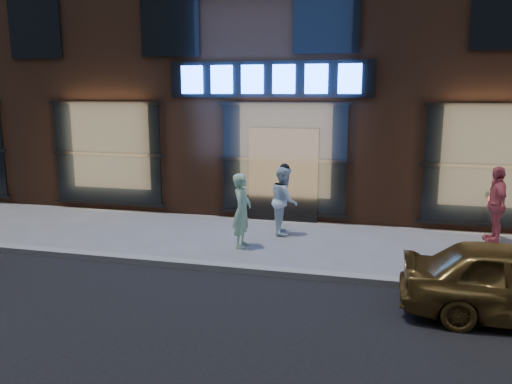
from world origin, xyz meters
TOP-DOWN VIEW (x-y plane):
  - ground at (0.00, 0.00)m, footprint 90.00×90.00m
  - curb at (0.00, 0.00)m, footprint 60.00×0.25m
  - storefront_building at (-0.00, 7.99)m, footprint 30.20×8.28m
  - man_bowtie at (-0.42, 1.50)m, footprint 0.39×0.59m
  - man_cap at (0.25, 2.77)m, footprint 0.77×0.90m
  - passerby at (4.93, 3.27)m, footprint 0.49×1.02m

SIDE VIEW (x-z plane):
  - ground at x=0.00m, z-range 0.00..0.00m
  - curb at x=0.00m, z-range 0.00..0.12m
  - man_bowtie at x=-0.42m, z-range 0.00..1.60m
  - man_cap at x=0.25m, z-range 0.00..1.60m
  - passerby at x=4.93m, z-range 0.00..1.70m
  - storefront_building at x=0.00m, z-range 0.00..10.30m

